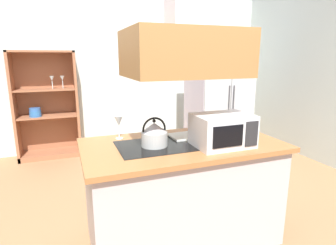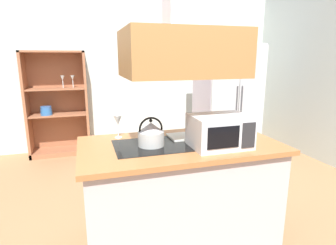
{
  "view_description": "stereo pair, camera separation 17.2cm",
  "coord_description": "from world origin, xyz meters",
  "px_view_note": "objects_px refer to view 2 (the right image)",
  "views": [
    {
      "loc": [
        -0.73,
        -2.06,
        1.61
      ],
      "look_at": [
        0.18,
        0.37,
        1.0
      ],
      "focal_mm": 29.93,
      "sensor_mm": 36.0,
      "label": 1
    },
    {
      "loc": [
        -0.57,
        -2.11,
        1.61
      ],
      "look_at": [
        0.18,
        0.37,
        1.0
      ],
      "focal_mm": 29.93,
      "sensor_mm": 36.0,
      "label": 2
    }
  ],
  "objects_px": {
    "kettle": "(151,134)",
    "microwave": "(220,131)",
    "dish_cabinet": "(58,110)",
    "cutting_board": "(188,136)",
    "wine_glass_on_counter": "(118,121)",
    "refrigerator": "(227,101)"
  },
  "relations": [
    {
      "from": "dish_cabinet",
      "to": "wine_glass_on_counter",
      "type": "distance_m",
      "value": 2.56
    },
    {
      "from": "refrigerator",
      "to": "cutting_board",
      "type": "relative_size",
      "value": 5.31
    },
    {
      "from": "dish_cabinet",
      "to": "cutting_board",
      "type": "bearing_deg",
      "value": -63.31
    },
    {
      "from": "cutting_board",
      "to": "microwave",
      "type": "height_order",
      "value": "microwave"
    },
    {
      "from": "cutting_board",
      "to": "microwave",
      "type": "xyz_separation_m",
      "value": [
        0.15,
        -0.34,
        0.12
      ]
    },
    {
      "from": "dish_cabinet",
      "to": "wine_glass_on_counter",
      "type": "bearing_deg",
      "value": -73.94
    },
    {
      "from": "refrigerator",
      "to": "dish_cabinet",
      "type": "distance_m",
      "value": 2.79
    },
    {
      "from": "wine_glass_on_counter",
      "to": "refrigerator",
      "type": "bearing_deg",
      "value": 39.34
    },
    {
      "from": "kettle",
      "to": "microwave",
      "type": "xyz_separation_m",
      "value": [
        0.52,
        -0.18,
        0.03
      ]
    },
    {
      "from": "refrigerator",
      "to": "cutting_board",
      "type": "height_order",
      "value": "refrigerator"
    },
    {
      "from": "microwave",
      "to": "dish_cabinet",
      "type": "bearing_deg",
      "value": 116.33
    },
    {
      "from": "dish_cabinet",
      "to": "cutting_board",
      "type": "height_order",
      "value": "dish_cabinet"
    },
    {
      "from": "microwave",
      "to": "wine_glass_on_counter",
      "type": "relative_size",
      "value": 2.23
    },
    {
      "from": "refrigerator",
      "to": "microwave",
      "type": "height_order",
      "value": "refrigerator"
    },
    {
      "from": "dish_cabinet",
      "to": "kettle",
      "type": "xyz_separation_m",
      "value": [
        0.93,
        -2.76,
        0.25
      ]
    },
    {
      "from": "refrigerator",
      "to": "dish_cabinet",
      "type": "xyz_separation_m",
      "value": [
        -2.65,
        0.86,
        -0.15
      ]
    },
    {
      "from": "dish_cabinet",
      "to": "microwave",
      "type": "height_order",
      "value": "dish_cabinet"
    },
    {
      "from": "refrigerator",
      "to": "microwave",
      "type": "distance_m",
      "value": 2.4
    },
    {
      "from": "kettle",
      "to": "microwave",
      "type": "distance_m",
      "value": 0.55
    },
    {
      "from": "dish_cabinet",
      "to": "refrigerator",
      "type": "bearing_deg",
      "value": -17.92
    },
    {
      "from": "refrigerator",
      "to": "cutting_board",
      "type": "bearing_deg",
      "value": -127.4
    },
    {
      "from": "refrigerator",
      "to": "dish_cabinet",
      "type": "bearing_deg",
      "value": 162.08
    }
  ]
}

